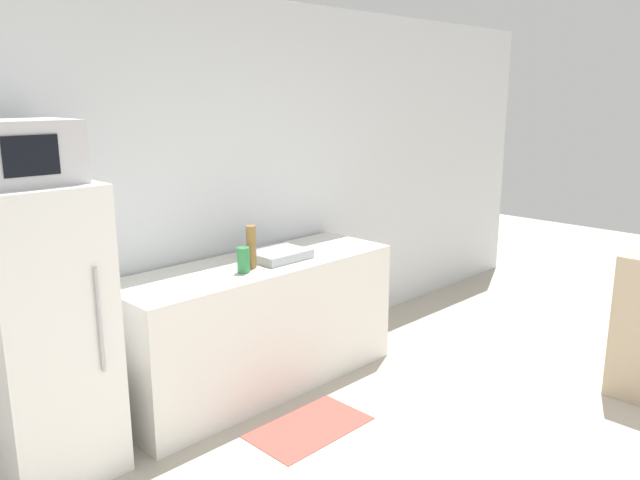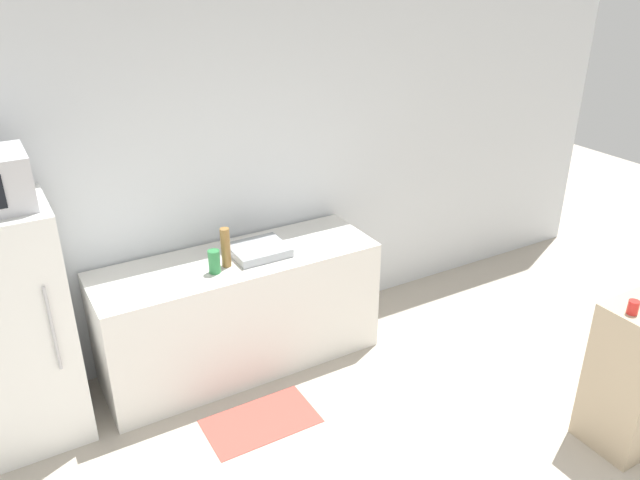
{
  "view_description": "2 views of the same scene",
  "coord_description": "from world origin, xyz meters",
  "views": [
    {
      "loc": [
        -2.35,
        -0.41,
        1.96
      ],
      "look_at": [
        0.1,
        2.02,
        1.15
      ],
      "focal_mm": 35.0,
      "sensor_mm": 36.0,
      "label": 1
    },
    {
      "loc": [
        -1.26,
        -0.93,
        2.83
      ],
      "look_at": [
        0.46,
        2.03,
        1.22
      ],
      "focal_mm": 35.0,
      "sensor_mm": 36.0,
      "label": 2
    }
  ],
  "objects": [
    {
      "name": "counter",
      "position": [
        0.17,
        2.69,
        0.43
      ],
      "size": [
        2.0,
        0.65,
        0.87
      ],
      "primitive_type": "cube",
      "color": "silver",
      "rests_on": "ground_plane"
    },
    {
      "name": "sink_basin",
      "position": [
        0.34,
        2.68,
        0.9
      ],
      "size": [
        0.38,
        0.33,
        0.06
      ],
      "primitive_type": "cube",
      "color": "#9EA3A8",
      "rests_on": "counter"
    },
    {
      "name": "kitchen_rug",
      "position": [
        0.01,
        2.03,
        0.0
      ],
      "size": [
        0.73,
        0.42,
        0.01
      ],
      "primitive_type": "cube",
      "color": "#99473D",
      "rests_on": "ground_plane"
    },
    {
      "name": "bottle_tall",
      "position": [
        0.07,
        2.62,
        1.01
      ],
      "size": [
        0.06,
        0.06,
        0.28
      ],
      "primitive_type": "cylinder",
      "color": "olive",
      "rests_on": "counter"
    },
    {
      "name": "wall_back",
      "position": [
        0.0,
        3.07,
        1.3
      ],
      "size": [
        8.0,
        0.06,
        2.6
      ],
      "primitive_type": "cube",
      "color": "silver",
      "rests_on": "ground_plane"
    },
    {
      "name": "bottle_short",
      "position": [
        -0.03,
        2.57,
        0.95
      ],
      "size": [
        0.08,
        0.08,
        0.16
      ],
      "primitive_type": "cylinder",
      "color": "#2D7F42",
      "rests_on": "counter"
    },
    {
      "name": "jar",
      "position": [
        1.77,
        0.78,
        1.0
      ],
      "size": [
        0.06,
        0.06,
        0.08
      ],
      "primitive_type": "cylinder",
      "color": "red",
      "rests_on": "shelf_cabinet"
    },
    {
      "name": "refrigerator",
      "position": [
        -1.23,
        2.68,
        0.77
      ],
      "size": [
        0.57,
        0.62,
        1.54
      ],
      "color": "white",
      "rests_on": "ground_plane"
    }
  ]
}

